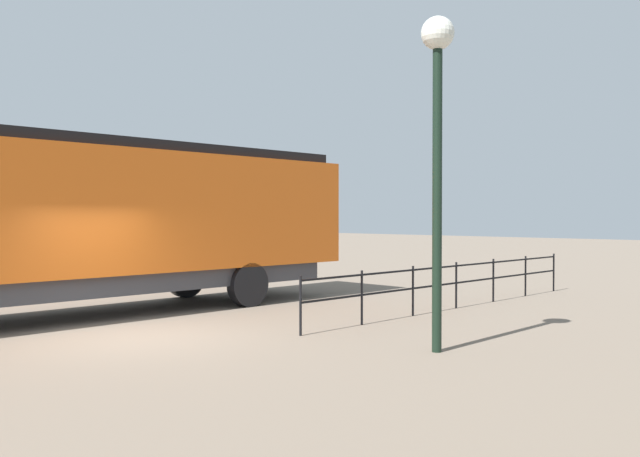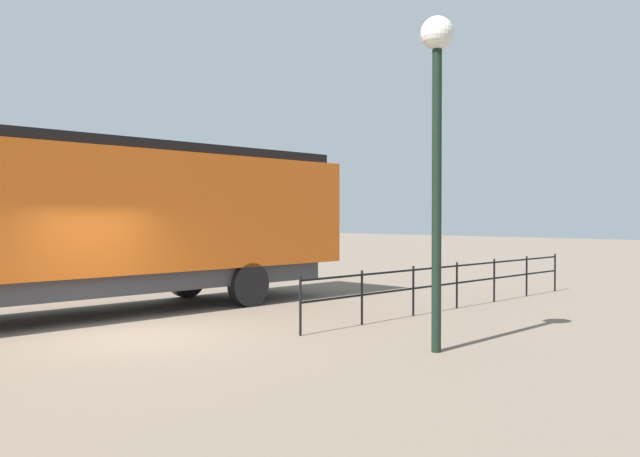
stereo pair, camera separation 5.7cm
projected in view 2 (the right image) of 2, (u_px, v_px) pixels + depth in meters
The scene contains 4 objects.
ground_plane at pixel (132, 337), 12.43m from camera, with size 120.00×120.00×0.00m, color #756656.
locomotive at pixel (16, 217), 13.94m from camera, with size 3.04×17.56×3.97m.
lamp_post at pixel (437, 105), 10.98m from camera, with size 0.55×0.55×5.56m.
platform_fence at pixel (457, 278), 16.30m from camera, with size 0.05×10.61×1.13m.
Camera 2 is at (11.23, -6.30, 2.26)m, focal length 37.39 mm.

